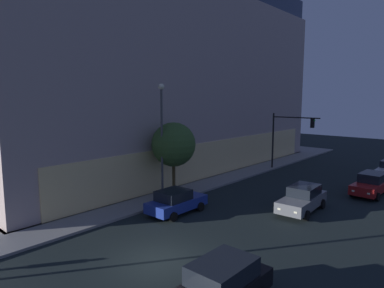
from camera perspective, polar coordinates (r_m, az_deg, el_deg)
name	(u,v)px	position (r m, az deg, el deg)	size (l,w,h in m)	color
ground_plane	(158,261)	(16.62, -5.74, -19.20)	(120.00, 120.00, 0.00)	black
modern_building	(117,78)	(43.49, -12.59, 10.83)	(38.58, 31.76, 20.16)	#4C4C51
traffic_light_far_corner	(288,132)	(36.10, 15.91, 2.05)	(0.35, 4.99, 5.83)	black
street_lamp_sidewalk	(162,128)	(24.12, -5.15, 2.64)	(0.44, 0.44, 8.41)	#4A4A4A
sidewalk_tree	(174,145)	(25.39, -3.14, -0.09)	(3.35, 3.35, 5.60)	#4A3C1E
car_black	(218,287)	(12.99, 4.44, -23.04)	(4.81, 2.12, 1.74)	black
car_blue	(176,201)	(22.44, -2.74, -9.70)	(4.24, 2.12, 1.60)	navy
car_grey	(302,199)	(23.95, 18.21, -8.80)	(4.87, 2.17, 1.71)	slate
car_red	(371,184)	(30.11, 28.12, -5.97)	(4.78, 2.18, 1.71)	maroon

